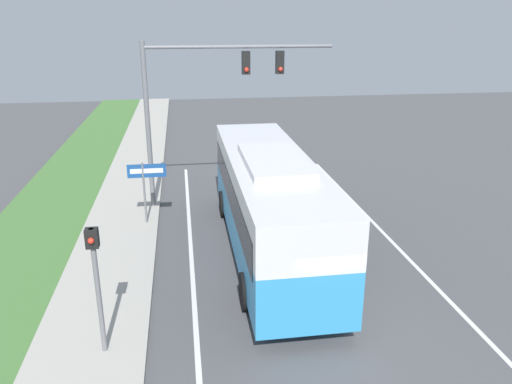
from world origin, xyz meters
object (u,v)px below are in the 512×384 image
bus (269,197)px  pedestrian_signal (96,272)px  signal_gantry (204,90)px  street_sign (146,180)px

bus → pedestrian_signal: bus is taller
bus → signal_gantry: 5.96m
bus → signal_gantry: signal_gantry is taller
street_sign → bus: bearing=-35.5°
bus → street_sign: 5.17m
signal_gantry → pedestrian_signal: (-3.02, -9.81, -2.72)m
bus → street_sign: bearing=144.5°
bus → street_sign: bus is taller
signal_gantry → street_sign: (-2.40, -1.85, -3.11)m
signal_gantry → pedestrian_signal: bearing=-107.1°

